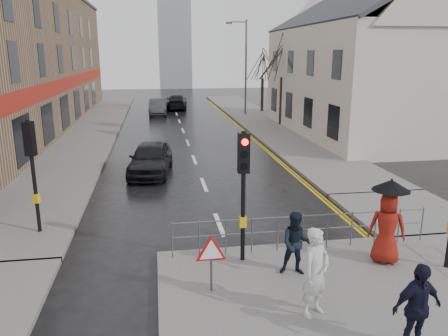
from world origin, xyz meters
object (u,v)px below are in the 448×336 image
object	(u,v)px
car_parked	(151,158)
pedestrian_d	(417,308)
pedestrian_a	(316,272)
pedestrian_b	(296,244)
car_mid	(158,107)
pedestrian_with_umbrella	(388,219)

from	to	relation	value
car_parked	pedestrian_d	bearing A→B (deg)	-62.90
pedestrian_d	car_parked	distance (m)	14.19
pedestrian_a	pedestrian_b	size ratio (longest dim) A/B	1.19
car_mid	pedestrian_with_umbrella	bearing A→B (deg)	-77.57
pedestrian_d	car_parked	xyz separation A→B (m)	(-4.74, 13.38, -0.26)
pedestrian_b	pedestrian_with_umbrella	xyz separation A→B (m)	(2.46, 0.25, 0.38)
pedestrian_with_umbrella	pedestrian_d	world-z (taller)	pedestrian_with_umbrella
car_parked	car_mid	bearing A→B (deg)	96.05
pedestrian_a	car_mid	bearing A→B (deg)	62.72
pedestrian_b	pedestrian_a	bearing A→B (deg)	-81.27
pedestrian_with_umbrella	pedestrian_d	xyz separation A→B (m)	(-1.25, -3.31, -0.31)
pedestrian_a	car_parked	size ratio (longest dim) A/B	0.44
pedestrian_a	car_mid	size ratio (longest dim) A/B	0.43
car_parked	car_mid	xyz separation A→B (m)	(0.54, 20.29, -0.02)
pedestrian_d	pedestrian_b	bearing A→B (deg)	103.62
car_parked	car_mid	world-z (taller)	car_parked
pedestrian_b	car_parked	world-z (taller)	pedestrian_b
pedestrian_d	car_mid	world-z (taller)	pedestrian_d
pedestrian_d	car_mid	size ratio (longest dim) A/B	0.39
pedestrian_b	car_parked	xyz separation A→B (m)	(-3.52, 10.31, -0.19)
pedestrian_a	car_parked	bearing A→B (deg)	73.40
pedestrian_with_umbrella	car_mid	distance (m)	30.85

